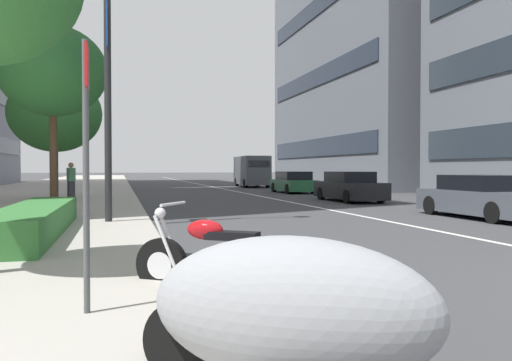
# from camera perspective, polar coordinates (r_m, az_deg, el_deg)

# --- Properties ---
(sidewalk_right_plaza) EXTENTS (160.00, 10.28, 0.15)m
(sidewalk_right_plaza) POSITION_cam_1_polar(r_m,az_deg,el_deg) (33.97, -22.20, -1.22)
(sidewalk_right_plaza) COLOR #A39E93
(sidewalk_right_plaza) RESTS_ON ground
(lane_centre_stripe) EXTENTS (110.00, 0.16, 0.01)m
(lane_centre_stripe) POSITION_cam_1_polar(r_m,az_deg,el_deg) (39.41, -3.87, -0.89)
(lane_centre_stripe) COLOR silver
(lane_centre_stripe) RESTS_ON ground
(motorcycle_under_tarp) EXTENTS (1.72, 2.09, 1.08)m
(motorcycle_under_tarp) POSITION_cam_1_polar(r_m,az_deg,el_deg) (3.51, 3.72, -14.16)
(motorcycle_under_tarp) COLOR gray
(motorcycle_under_tarp) RESTS_ON ground
(motorcycle_by_sign_pole) EXTENTS (1.31, 1.88, 1.11)m
(motorcycle_by_sign_pole) POSITION_cam_1_polar(r_m,az_deg,el_deg) (6.22, -4.40, -8.86)
(motorcycle_by_sign_pole) COLOR black
(motorcycle_by_sign_pole) RESTS_ON ground
(car_lead_in_lane) EXTENTS (4.51, 1.91, 1.33)m
(car_lead_in_lane) POSITION_cam_1_polar(r_m,az_deg,el_deg) (17.33, 23.90, -1.75)
(car_lead_in_lane) COLOR #4C515B
(car_lead_in_lane) RESTS_ON ground
(car_following_behind) EXTENTS (4.67, 1.81, 1.39)m
(car_following_behind) POSITION_cam_1_polar(r_m,az_deg,el_deg) (24.42, 10.32, -0.74)
(car_following_behind) COLOR black
(car_following_behind) RESTS_ON ground
(car_far_down_avenue) EXTENTS (4.43, 1.88, 1.35)m
(car_far_down_avenue) POSITION_cam_1_polar(r_m,az_deg,el_deg) (32.57, 4.15, -0.24)
(car_far_down_avenue) COLOR #236038
(car_far_down_avenue) RESTS_ON ground
(delivery_van_ahead) EXTENTS (5.58, 2.25, 2.54)m
(delivery_van_ahead) POSITION_cam_1_polar(r_m,az_deg,el_deg) (42.78, -0.49, 1.10)
(delivery_van_ahead) COLOR #4C5156
(delivery_van_ahead) RESTS_ON ground
(parking_sign_by_curb) EXTENTS (0.32, 0.06, 2.59)m
(parking_sign_by_curb) POSITION_cam_1_polar(r_m,az_deg,el_deg) (5.13, -18.31, 3.27)
(parking_sign_by_curb) COLOR #47494C
(parking_sign_by_curb) RESTS_ON sidewalk_right_plaza
(street_lamp_with_banners) EXTENTS (1.26, 2.47, 7.58)m
(street_lamp_with_banners) POSITION_cam_1_polar(r_m,az_deg,el_deg) (14.28, -14.62, 14.60)
(street_lamp_with_banners) COLOR #232326
(street_lamp_with_banners) RESTS_ON sidewalk_right_plaza
(clipped_hedge_bed) EXTENTS (6.90, 1.10, 0.59)m
(clipped_hedge_bed) POSITION_cam_1_polar(r_m,az_deg,el_deg) (11.85, -23.25, -4.01)
(clipped_hedge_bed) COLOR #337033
(clipped_hedge_bed) RESTS_ON sidewalk_right_plaza
(street_tree_far_plaza) EXTENTS (3.12, 3.12, 5.57)m
(street_tree_far_plaza) POSITION_cam_1_polar(r_m,az_deg,el_deg) (16.50, -21.63, 11.19)
(street_tree_far_plaza) COLOR #473323
(street_tree_far_plaza) RESTS_ON sidewalk_right_plaza
(street_tree_near_plaza_corner) EXTENTS (3.99, 3.99, 5.51)m
(street_tree_near_plaza_corner) POSITION_cam_1_polar(r_m,az_deg,el_deg) (24.46, -21.38, 6.93)
(street_tree_near_plaza_corner) COLOR #473323
(street_tree_near_plaza_corner) RESTS_ON sidewalk_right_plaza
(pedestrian_on_plaza) EXTENTS (0.47, 0.39, 1.64)m
(pedestrian_on_plaza) POSITION_cam_1_polar(r_m,az_deg,el_deg) (23.39, -19.82, -0.10)
(pedestrian_on_plaza) COLOR #2D2D33
(pedestrian_on_plaza) RESTS_ON sidewalk_right_plaza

